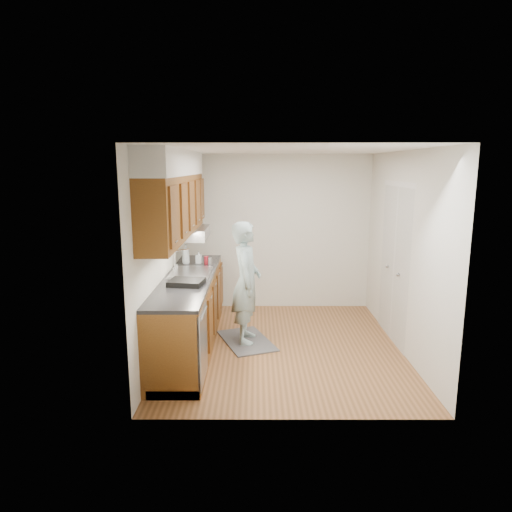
{
  "coord_description": "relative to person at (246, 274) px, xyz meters",
  "views": [
    {
      "loc": [
        -0.34,
        -5.6,
        2.31
      ],
      "look_at": [
        -0.35,
        0.25,
        1.15
      ],
      "focal_mm": 32.0,
      "sensor_mm": 36.0,
      "label": 1
    }
  ],
  "objects": [
    {
      "name": "wall_right",
      "position": [
        1.97,
        -0.18,
        0.33
      ],
      "size": [
        0.02,
        3.5,
        2.5
      ],
      "primitive_type": "cube",
      "color": "silver",
      "rests_on": "floor"
    },
    {
      "name": "person",
      "position": [
        0.0,
        0.0,
        0.0
      ],
      "size": [
        0.45,
        0.65,
        1.81
      ],
      "primitive_type": "imported",
      "rotation": [
        0.0,
        0.0,
        1.54
      ],
      "color": "#94B1B4",
      "rests_on": "floor_mat"
    },
    {
      "name": "upper_cabinets",
      "position": [
        -0.86,
        -0.13,
        1.02
      ],
      "size": [
        0.47,
        2.8,
        1.21
      ],
      "color": "brown",
      "rests_on": "wall_left"
    },
    {
      "name": "steel_can",
      "position": [
        -0.52,
        0.52,
        0.07
      ],
      "size": [
        0.06,
        0.06,
        0.1
      ],
      "primitive_type": "cylinder",
      "rotation": [
        0.0,
        0.0,
        0.04
      ],
      "color": "#A5A5AA",
      "rests_on": "counter"
    },
    {
      "name": "dish_rack",
      "position": [
        -0.69,
        -0.59,
        0.05
      ],
      "size": [
        0.43,
        0.38,
        0.06
      ],
      "primitive_type": "cube",
      "rotation": [
        0.0,
        0.0,
        -0.14
      ],
      "color": "black",
      "rests_on": "counter"
    },
    {
      "name": "floor",
      "position": [
        0.47,
        -0.18,
        -0.92
      ],
      "size": [
        3.5,
        3.5,
        0.0
      ],
      "primitive_type": "plane",
      "color": "#946038",
      "rests_on": "ground"
    },
    {
      "name": "ceiling",
      "position": [
        0.47,
        -0.18,
        1.58
      ],
      "size": [
        3.5,
        3.5,
        0.0
      ],
      "primitive_type": "plane",
      "rotation": [
        3.14,
        0.0,
        0.0
      ],
      "color": "white",
      "rests_on": "wall_left"
    },
    {
      "name": "wall_back",
      "position": [
        0.47,
        1.57,
        0.33
      ],
      "size": [
        3.0,
        0.02,
        2.5
      ],
      "primitive_type": "cube",
      "color": "silver",
      "rests_on": "floor"
    },
    {
      "name": "soap_bottle_b",
      "position": [
        -0.69,
        0.63,
        0.1
      ],
      "size": [
        0.09,
        0.09,
        0.18
      ],
      "primitive_type": "imported",
      "rotation": [
        0.0,
        0.0,
        -0.15
      ],
      "color": "silver",
      "rests_on": "counter"
    },
    {
      "name": "floor_mat",
      "position": [
        0.0,
        -0.0,
        -0.92
      ],
      "size": [
        0.86,
        1.09,
        0.02
      ],
      "primitive_type": "cube",
      "rotation": [
        0.0,
        0.0,
        0.36
      ],
      "color": "#5C5C5E",
      "rests_on": "floor"
    },
    {
      "name": "closet_door",
      "position": [
        1.96,
        0.12,
        0.1
      ],
      "size": [
        0.02,
        1.22,
        2.05
      ],
      "primitive_type": "cube",
      "color": "white",
      "rests_on": "wall_right"
    },
    {
      "name": "soap_bottle_a",
      "position": [
        -0.87,
        0.58,
        0.16
      ],
      "size": [
        0.13,
        0.13,
        0.28
      ],
      "primitive_type": "imported",
      "rotation": [
        0.0,
        0.0,
        0.26
      ],
      "color": "silver",
      "rests_on": "counter"
    },
    {
      "name": "soda_can",
      "position": [
        -0.58,
        0.55,
        0.07
      ],
      "size": [
        0.08,
        0.08,
        0.12
      ],
      "primitive_type": "cylinder",
      "rotation": [
        0.0,
        0.0,
        0.27
      ],
      "color": "#A81C29",
      "rests_on": "counter"
    },
    {
      "name": "counter",
      "position": [
        -0.73,
        -0.18,
        -0.43
      ],
      "size": [
        0.64,
        2.8,
        1.3
      ],
      "color": "brown",
      "rests_on": "floor"
    },
    {
      "name": "wall_left",
      "position": [
        -1.03,
        -0.18,
        0.33
      ],
      "size": [
        0.02,
        3.5,
        2.5
      ],
      "primitive_type": "cube",
      "color": "silver",
      "rests_on": "floor"
    }
  ]
}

